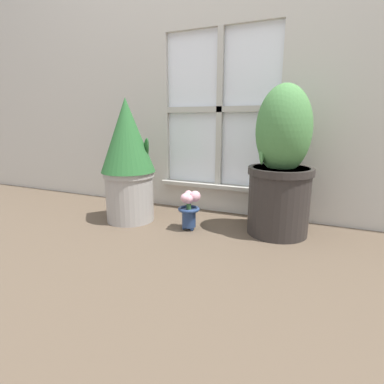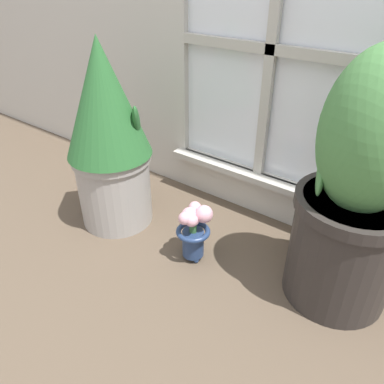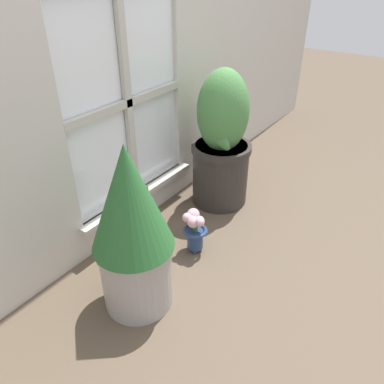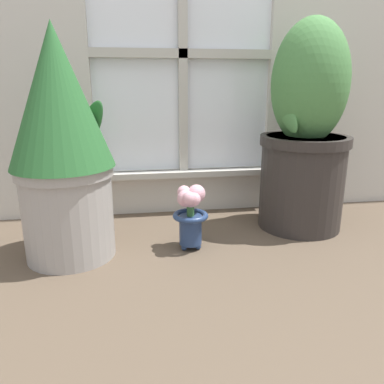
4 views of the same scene
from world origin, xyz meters
name	(u,v)px [view 4 (image 4 of 4)]	position (x,y,z in m)	size (l,w,h in m)	color
ground_plane	(207,266)	(0.00, 0.00, 0.00)	(10.00, 10.00, 0.00)	brown
potted_plant_left	(62,142)	(-0.42, 0.15, 0.37)	(0.32, 0.32, 0.72)	#9E9993
potted_plant_right	(305,136)	(0.42, 0.28, 0.36)	(0.33, 0.33, 0.77)	#2D2826
flower_vase	(191,212)	(-0.03, 0.14, 0.13)	(0.12, 0.12, 0.22)	navy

